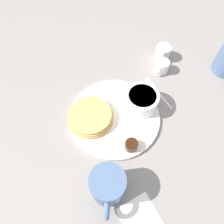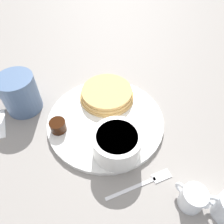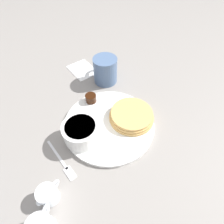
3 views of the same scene
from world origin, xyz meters
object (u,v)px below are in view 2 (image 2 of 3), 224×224
bowl (117,143)px  creamer_pitcher_near (192,198)px  plate (106,120)px  coffee_mug (19,93)px  fork (147,182)px

bowl → creamer_pitcher_near: (-0.07, 0.16, -0.02)m
creamer_pitcher_near → plate: bearing=-80.3°
plate → coffee_mug: size_ratio=2.59×
plate → coffee_mug: coffee_mug is taller
plate → coffee_mug: bearing=-43.3°
plate → coffee_mug: 0.23m
fork → bowl: bearing=-77.9°
bowl → fork: 0.10m
plate → bowl: bearing=76.1°
creamer_pitcher_near → bowl: bearing=-68.0°
plate → bowl: (0.02, 0.09, 0.04)m
coffee_mug → bowl: bearing=119.8°
fork → plate: bearing=-91.1°
bowl → fork: bearing=102.1°
creamer_pitcher_near → fork: 0.09m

